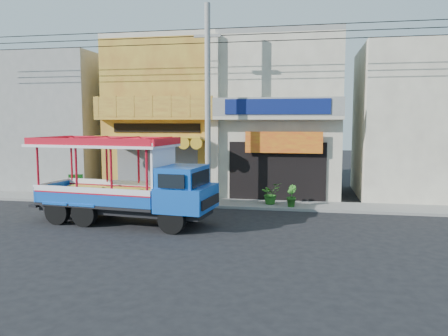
# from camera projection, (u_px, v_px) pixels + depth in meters

# --- Properties ---
(ground) EXTENTS (90.00, 90.00, 0.00)m
(ground) POSITION_uv_depth(u_px,v_px,m) (215.00, 224.00, 16.48)
(ground) COLOR black
(ground) RESTS_ON ground
(sidewalk) EXTENTS (30.00, 2.00, 0.12)m
(sidewalk) POSITION_uv_depth(u_px,v_px,m) (232.00, 203.00, 20.38)
(sidewalk) COLOR slate
(sidewalk) RESTS_ON ground
(shophouse_left) EXTENTS (6.00, 7.50, 8.24)m
(shophouse_left) POSITION_uv_depth(u_px,v_px,m) (174.00, 117.00, 24.55)
(shophouse_left) COLOR #A56424
(shophouse_left) RESTS_ON ground
(shophouse_right) EXTENTS (6.00, 6.75, 8.24)m
(shophouse_right) POSITION_uv_depth(u_px,v_px,m) (281.00, 117.00, 23.46)
(shophouse_right) COLOR #B2A692
(shophouse_right) RESTS_ON ground
(party_pilaster) EXTENTS (0.35, 0.30, 8.00)m
(party_pilaster) POSITION_uv_depth(u_px,v_px,m) (215.00, 119.00, 20.97)
(party_pilaster) COLOR #B2A692
(party_pilaster) RESTS_ON ground
(filler_building_left) EXTENTS (6.00, 6.00, 7.60)m
(filler_building_left) POSITION_uv_depth(u_px,v_px,m) (61.00, 123.00, 25.90)
(filler_building_left) COLOR gray
(filler_building_left) RESTS_ON ground
(filler_building_right) EXTENTS (6.00, 6.00, 7.60)m
(filler_building_right) POSITION_uv_depth(u_px,v_px,m) (419.00, 123.00, 22.24)
(filler_building_right) COLOR #B2A692
(filler_building_right) RESTS_ON ground
(utility_pole) EXTENTS (28.00, 0.26, 9.00)m
(utility_pole) POSITION_uv_depth(u_px,v_px,m) (211.00, 95.00, 19.32)
(utility_pole) COLOR gray
(utility_pole) RESTS_ON ground
(songthaew_truck) EXTENTS (7.23, 3.05, 3.28)m
(songthaew_truck) POSITION_uv_depth(u_px,v_px,m) (136.00, 183.00, 16.37)
(songthaew_truck) COLOR black
(songthaew_truck) RESTS_ON ground
(green_sign) EXTENTS (0.69, 0.49, 1.08)m
(green_sign) POSITION_uv_depth(u_px,v_px,m) (76.00, 187.00, 22.18)
(green_sign) COLOR black
(green_sign) RESTS_ON sidewalk
(potted_plant_a) EXTENTS (1.15, 1.15, 0.97)m
(potted_plant_a) POSITION_uv_depth(u_px,v_px,m) (271.00, 193.00, 19.87)
(potted_plant_a) COLOR #215819
(potted_plant_a) RESTS_ON sidewalk
(potted_plant_b) EXTENTS (0.56, 0.63, 0.96)m
(potted_plant_b) POSITION_uv_depth(u_px,v_px,m) (291.00, 196.00, 19.27)
(potted_plant_b) COLOR #215819
(potted_plant_b) RESTS_ON sidewalk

